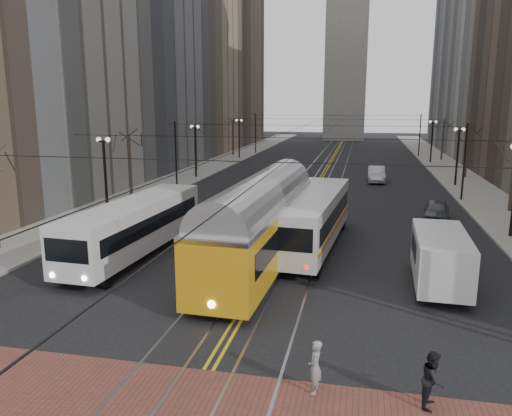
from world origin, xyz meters
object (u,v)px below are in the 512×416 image
at_px(streetcar, 261,231).
at_px(sedan_silver, 376,174).
at_px(sedan_grey, 436,211).
at_px(pedestrian_b, 315,367).
at_px(transit_bus, 135,229).
at_px(rear_bus, 312,221).
at_px(pedestrian_c, 433,379).
at_px(cargo_van, 440,261).

height_order(streetcar, sedan_silver, streetcar).
relative_size(sedan_grey, pedestrian_b, 2.67).
xyz_separation_m(transit_bus, rear_bus, (9.34, 3.49, 0.10)).
height_order(sedan_grey, pedestrian_c, pedestrian_c).
bearing_deg(sedan_silver, streetcar, -103.10).
bearing_deg(rear_bus, sedan_silver, 85.53).
distance_m(streetcar, cargo_van, 8.79).
xyz_separation_m(cargo_van, pedestrian_b, (-4.70, -9.59, -0.47)).
distance_m(transit_bus, sedan_silver, 32.53).
relative_size(transit_bus, streetcar, 0.79).
relative_size(rear_bus, cargo_van, 2.13).
height_order(sedan_grey, sedan_silver, sedan_silver).
distance_m(sedan_grey, pedestrian_b, 24.36).
bearing_deg(rear_bus, sedan_grey, 51.96).
distance_m(streetcar, pedestrian_c, 13.37).
xyz_separation_m(streetcar, sedan_silver, (6.46, 29.65, -1.00)).
relative_size(pedestrian_b, pedestrian_c, 0.98).
height_order(transit_bus, sedan_silver, transit_bus).
bearing_deg(cargo_van, sedan_grey, 85.14).
relative_size(sedan_silver, pedestrian_c, 3.04).
height_order(rear_bus, cargo_van, rear_bus).
bearing_deg(sedan_silver, transit_bus, -115.34).
bearing_deg(streetcar, rear_bus, 59.36).
relative_size(cargo_van, sedan_grey, 1.35).
relative_size(rear_bus, sedan_silver, 2.49).
height_order(transit_bus, sedan_grey, transit_bus).
bearing_deg(pedestrian_c, transit_bus, 67.48).
bearing_deg(transit_bus, rear_bus, 23.56).
bearing_deg(pedestrian_c, cargo_van, 7.40).
distance_m(rear_bus, pedestrian_c, 15.60).
distance_m(sedan_silver, pedestrian_b, 40.98).
distance_m(sedan_grey, sedan_silver, 17.82).
bearing_deg(pedestrian_c, pedestrian_b, 106.04).
bearing_deg(streetcar, sedan_grey, 52.21).
relative_size(streetcar, sedan_grey, 3.60).
relative_size(streetcar, cargo_van, 2.66).
xyz_separation_m(cargo_van, sedan_silver, (-2.14, 31.32, -0.46)).
relative_size(transit_bus, rear_bus, 0.98).
relative_size(transit_bus, cargo_van, 2.09).
height_order(rear_bus, pedestrian_b, rear_bus).
height_order(cargo_van, sedan_silver, cargo_van).
relative_size(sedan_grey, sedan_silver, 0.86).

